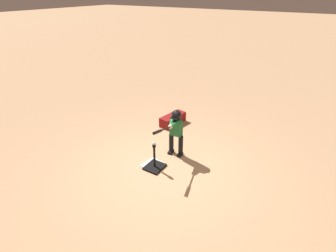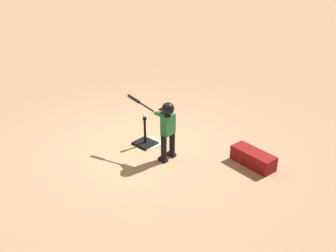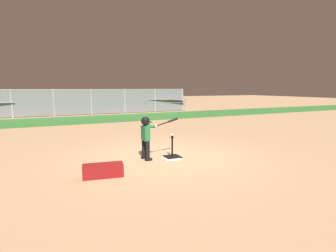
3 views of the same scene
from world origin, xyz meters
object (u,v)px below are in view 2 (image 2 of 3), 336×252
at_px(batter_child, 166,123).
at_px(baseball, 144,116).
at_px(equipment_bag, 253,158).
at_px(batting_tee, 145,141).

bearing_deg(batter_child, baseball, -9.72).
bearing_deg(equipment_bag, batting_tee, 29.42).
bearing_deg(baseball, batter_child, 170.28).
height_order(batting_tee, baseball, baseball).
xyz_separation_m(batting_tee, equipment_bag, (-2.01, -0.76, 0.06)).
height_order(batting_tee, equipment_bag, batting_tee).
distance_m(batter_child, baseball, 0.70).
relative_size(batting_tee, equipment_bag, 0.71).
height_order(batting_tee, batter_child, batter_child).
xyz_separation_m(batter_child, equipment_bag, (-1.33, -0.88, -0.58)).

